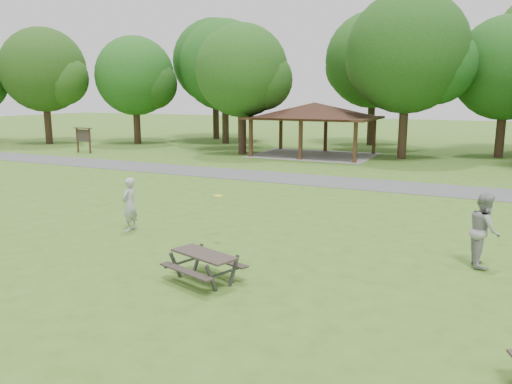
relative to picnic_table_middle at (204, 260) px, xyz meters
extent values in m
plane|color=#3C651D|center=(-1.78, 0.45, -0.53)|extent=(160.00, 160.00, 0.00)
cube|color=#4C4C4F|center=(-1.78, 14.45, -0.52)|extent=(120.00, 3.20, 0.02)
cube|color=#3C2315|center=(-9.48, 21.75, 0.77)|extent=(0.22, 0.22, 2.60)
cube|color=#362013|center=(-9.48, 27.15, 0.77)|extent=(0.22, 0.22, 2.60)
cube|color=#392215|center=(-5.78, 21.75, 0.77)|extent=(0.22, 0.22, 2.60)
cube|color=#331C12|center=(-5.78, 27.15, 0.77)|extent=(0.22, 0.22, 2.60)
cube|color=#372314|center=(-2.08, 21.75, 0.77)|extent=(0.22, 0.22, 2.60)
cube|color=#392515|center=(-2.08, 27.15, 0.77)|extent=(0.22, 0.22, 2.60)
cube|color=#372116|center=(-5.78, 24.45, 2.15)|extent=(8.60, 6.60, 0.16)
pyramid|color=black|center=(-5.78, 24.45, 2.73)|extent=(7.01, 7.01, 1.00)
cube|color=gray|center=(-5.78, 24.45, -0.52)|extent=(8.40, 6.40, 0.03)
cube|color=#342113|center=(-22.38, 18.45, 0.37)|extent=(0.10, 0.10, 1.80)
cube|color=#381E14|center=(-21.18, 18.45, 0.37)|extent=(0.10, 0.10, 1.80)
cube|color=#2B241F|center=(-21.78, 18.45, 0.77)|extent=(1.40, 0.06, 0.90)
cube|color=#372316|center=(-21.78, 18.45, 1.32)|extent=(1.60, 0.30, 0.06)
cylinder|color=#2F1E15|center=(-29.78, 22.45, 1.31)|extent=(0.60, 0.60, 3.67)
sphere|color=#1B3F12|center=(-29.78, 22.45, 5.84)|extent=(7.20, 7.20, 7.20)
sphere|color=#1E4714|center=(-28.16, 22.75, 5.12)|extent=(4.68, 4.68, 4.68)
sphere|color=#1A4F16|center=(-31.22, 22.25, 5.30)|extent=(4.32, 4.32, 4.32)
cylinder|color=#2F1F15|center=(-22.78, 25.95, 1.13)|extent=(0.60, 0.60, 3.32)
sphere|color=#174C15|center=(-22.78, 25.95, 5.34)|extent=(6.80, 6.80, 6.80)
sphere|color=#174012|center=(-21.25, 26.25, 4.66)|extent=(4.42, 4.42, 4.42)
sphere|color=#144012|center=(-24.14, 25.75, 4.83)|extent=(4.08, 4.08, 4.08)
cylinder|color=black|center=(-15.78, 29.45, 1.39)|extent=(0.60, 0.60, 3.85)
sphere|color=#154814|center=(-15.78, 29.45, 6.24)|extent=(7.80, 7.80, 7.80)
sphere|color=#164413|center=(-14.03, 29.75, 5.46)|extent=(5.07, 5.07, 5.07)
sphere|color=#154714|center=(-17.34, 29.25, 5.66)|extent=(4.68, 4.68, 4.68)
cylinder|color=black|center=(-10.78, 22.95, 1.22)|extent=(0.60, 0.60, 3.50)
sphere|color=#1A4513|center=(-10.78, 22.95, 5.44)|extent=(6.60, 6.60, 6.60)
sphere|color=#184012|center=(-9.30, 23.25, 4.78)|extent=(4.29, 4.29, 4.29)
sphere|color=#1A4D16|center=(-12.10, 22.75, 4.95)|extent=(3.96, 3.96, 3.96)
cylinder|color=#302115|center=(0.22, 25.45, 1.48)|extent=(0.60, 0.60, 4.02)
sphere|color=#163F12|center=(0.22, 25.45, 6.49)|extent=(8.00, 8.00, 8.00)
sphere|color=#144615|center=(2.02, 25.75, 5.69)|extent=(5.20, 5.20, 5.20)
sphere|color=#1C4313|center=(-1.38, 25.25, 5.89)|extent=(4.80, 4.80, 4.80)
cylinder|color=#301D15|center=(6.22, 28.95, 1.18)|extent=(0.60, 0.60, 3.43)
sphere|color=#154413|center=(6.22, 28.95, 5.52)|extent=(7.00, 7.00, 7.00)
sphere|color=#123F12|center=(4.82, 28.75, 5.00)|extent=(4.20, 4.20, 4.20)
cylinder|color=#301E15|center=(-18.78, 32.95, 1.66)|extent=(0.60, 0.60, 4.38)
sphere|color=#144313|center=(-18.78, 32.95, 6.84)|extent=(8.00, 8.00, 8.00)
sphere|color=#1F4E16|center=(-16.98, 33.25, 6.04)|extent=(5.20, 5.20, 5.20)
sphere|color=#1D4614|center=(-20.38, 32.75, 6.24)|extent=(4.80, 4.80, 4.80)
cylinder|color=black|center=(-3.78, 33.45, 1.53)|extent=(0.60, 0.60, 4.13)
sphere|color=#184614|center=(-3.78, 33.45, 6.60)|extent=(8.00, 8.00, 8.00)
sphere|color=#174C15|center=(-1.98, 33.75, 5.80)|extent=(5.20, 5.20, 5.20)
sphere|color=#204A15|center=(-5.38, 33.25, 6.00)|extent=(4.80, 4.80, 4.80)
cube|color=#302722|center=(0.00, 0.00, 0.14)|extent=(1.78, 1.12, 0.05)
cube|color=#2C2420|center=(-0.16, -0.52, -0.13)|extent=(1.65, 0.72, 0.04)
cube|color=black|center=(0.16, 0.52, -0.13)|extent=(1.65, 0.72, 0.04)
cube|color=#3B3B3D|center=(-0.71, -0.14, -0.19)|extent=(0.16, 0.35, 0.72)
cube|color=#424244|center=(-0.50, 0.52, -0.19)|extent=(0.16, 0.35, 0.72)
cube|color=#424244|center=(-0.61, 0.19, -0.17)|extent=(0.46, 1.30, 0.05)
cube|color=#39393B|center=(0.50, -0.52, -0.19)|extent=(0.16, 0.35, 0.72)
cube|color=#3A3A3C|center=(0.71, 0.14, -0.19)|extent=(0.16, 0.35, 0.72)
cube|color=#38383A|center=(0.61, -0.19, -0.17)|extent=(0.46, 1.30, 0.05)
cylinder|color=yellow|center=(-1.43, 3.17, 0.83)|extent=(0.33, 0.33, 0.02)
imported|color=#A8A8AA|center=(-4.51, 2.81, 0.34)|extent=(0.48, 0.67, 1.74)
imported|color=gray|center=(5.87, 4.04, 0.42)|extent=(0.90, 1.06, 1.91)
camera|label=1|loc=(5.93, -9.54, 3.84)|focal=35.00mm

